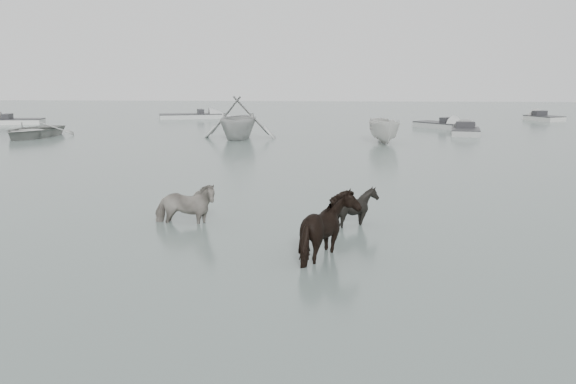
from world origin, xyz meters
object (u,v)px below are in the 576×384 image
at_px(pony_dark, 332,219).
at_px(pony_black, 356,203).
at_px(pony_pinto, 185,197).
at_px(rowboat_lead, 32,129).

xyz_separation_m(pony_dark, pony_black, (0.61, 2.84, -0.23)).
relative_size(pony_pinto, rowboat_lead, 0.34).
distance_m(pony_pinto, pony_black, 4.26).
distance_m(pony_pinto, pony_dark, 4.54).
bearing_deg(pony_black, rowboat_lead, 51.06).
distance_m(pony_dark, pony_black, 2.92).
distance_m(pony_pinto, rowboat_lead, 24.63).
bearing_deg(pony_dark, rowboat_lead, 33.29).
distance_m(pony_dark, rowboat_lead, 28.94).
xyz_separation_m(pony_black, rowboat_lead, (-17.92, 20.34, -0.06)).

